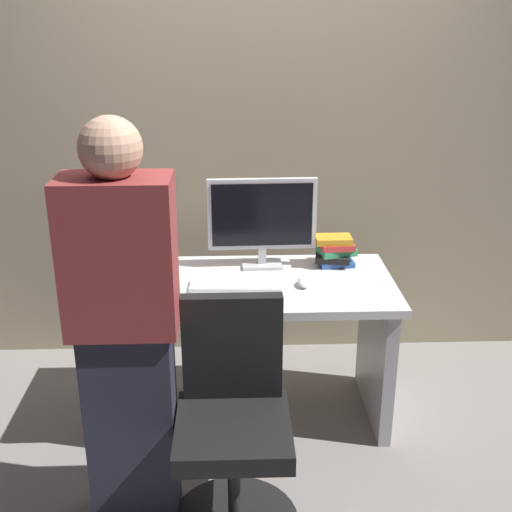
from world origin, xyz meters
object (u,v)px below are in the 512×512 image
desk (256,325)px  office_chair (233,429)px  monitor (262,218)px  cup_by_monitor (158,260)px  person_at_desk (125,331)px  mouse (304,283)px  cup_near_keyboard (164,281)px  keyboard (236,286)px  book_stack (335,251)px

desk → office_chair: size_ratio=1.42×
desk → monitor: (0.04, 0.20, 0.49)m
office_chair → monitor: (0.15, 0.93, 0.57)m
monitor → cup_by_monitor: (-0.53, -0.01, -0.21)m
desk → person_at_desk: 0.92m
person_at_desk → cup_by_monitor: person_at_desk is taller
person_at_desk → mouse: size_ratio=16.39×
cup_by_monitor → monitor: bearing=1.4°
desk → person_at_desk: bearing=-127.0°
mouse → cup_near_keyboard: cup_near_keyboard is taller
mouse → office_chair: bearing=-116.9°
keyboard → cup_near_keyboard: (-0.33, -0.01, 0.03)m
person_at_desk → monitor: (0.55, 0.88, 0.16)m
mouse → cup_near_keyboard: bearing=-178.8°
monitor → mouse: bearing=-55.0°
person_at_desk → cup_near_keyboard: 0.61m
office_chair → person_at_desk: (-0.40, 0.05, 0.41)m
book_stack → monitor: bearing=-178.8°
cup_by_monitor → office_chair: bearing=-67.8°
keyboard → mouse: (0.32, 0.01, 0.01)m
office_chair → book_stack: 1.14m
cup_near_keyboard → mouse: bearing=1.2°
book_stack → cup_near_keyboard: bearing=-161.2°
cup_by_monitor → book_stack: book_stack is taller
mouse → cup_by_monitor: bearing=160.6°
monitor → person_at_desk: bearing=-122.1°
monitor → mouse: size_ratio=5.41×
person_at_desk → book_stack: (0.92, 0.89, -0.02)m
office_chair → person_at_desk: 0.58m
desk → cup_by_monitor: (-0.49, 0.19, 0.28)m
desk → book_stack: bearing=26.6°
office_chair → keyboard: (0.02, 0.66, 0.32)m
cup_by_monitor → book_stack: size_ratio=0.39×
office_chair → keyboard: bearing=88.4°
monitor → keyboard: monitor is taller
cup_near_keyboard → book_stack: (0.84, 0.29, 0.03)m
keyboard → book_stack: bearing=31.4°
cup_near_keyboard → book_stack: bearing=18.8°
mouse → keyboard: bearing=-179.1°
person_at_desk → keyboard: 0.75m
mouse → cup_near_keyboard: size_ratio=1.16×
monitor → mouse: (0.18, -0.26, -0.24)m
monitor → desk: bearing=-101.3°
monitor → book_stack: monitor is taller
mouse → monitor: bearing=125.0°
keyboard → mouse: bearing=3.7°
office_chair → cup_by_monitor: office_chair is taller
cup_by_monitor → cup_near_keyboard: bearing=-77.2°
mouse → cup_near_keyboard: 0.65m
office_chair → book_stack: (0.52, 0.94, 0.39)m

